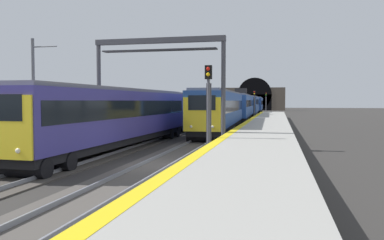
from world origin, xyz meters
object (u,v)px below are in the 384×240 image
overhead_signal_gantry (159,65)px  catenary_mast_far (34,90)px  railway_signal_mid (254,103)px  train_main_approaching (246,105)px  train_adjacent_platform (191,109)px  railway_signal_near (208,103)px  railway_signal_far (266,100)px

overhead_signal_gantry → catenary_mast_far: catenary_mast_far is taller
overhead_signal_gantry → railway_signal_mid: bearing=-6.1°
catenary_mast_far → railway_signal_mid: bearing=-19.1°
train_main_approaching → overhead_signal_gantry: size_ratio=9.38×
train_adjacent_platform → catenary_mast_far: catenary_mast_far is taller
overhead_signal_gantry → catenary_mast_far: size_ratio=1.19×
railway_signal_near → catenary_mast_far: size_ratio=0.68×
train_main_approaching → railway_signal_mid: bearing=13.8°
railway_signal_near → railway_signal_far: size_ratio=0.90×
railway_signal_mid → catenary_mast_far: size_ratio=0.63×
railway_signal_far → catenary_mast_far: 94.12m
train_main_approaching → railway_signal_far: bearing=176.7°
train_adjacent_platform → railway_signal_far: bearing=176.8°
railway_signal_mid → railway_signal_far: (55.84, -0.00, 0.58)m
railway_signal_near → catenary_mast_far: 13.33m
railway_signal_mid → catenary_mast_far: 39.57m
catenary_mast_far → train_main_approaching: bearing=-14.2°
catenary_mast_far → railway_signal_near: bearing=-103.7°
train_main_approaching → railway_signal_near: railway_signal_near is taller
railway_signal_near → railway_signal_mid: (40.54, 0.00, -0.18)m
overhead_signal_gantry → train_adjacent_platform: bearing=6.6°
train_adjacent_platform → overhead_signal_gantry: overhead_signal_gantry is taller
railway_signal_near → catenary_mast_far: catenary_mast_far is taller
train_main_approaching → railway_signal_far: size_ratio=14.84×
railway_signal_mid → railway_signal_far: bearing=-180.0°
railway_signal_near → railway_signal_far: (96.39, -0.00, 0.40)m
train_main_approaching → train_adjacent_platform: size_ratio=1.33×
train_adjacent_platform → railway_signal_far: 74.32m
train_main_approaching → railway_signal_far: 49.29m
train_adjacent_platform → railway_signal_near: bearing=16.8°
railway_signal_mid → train_adjacent_platform: bearing=-18.5°
train_adjacent_platform → catenary_mast_far: (-19.17, 6.82, 1.61)m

